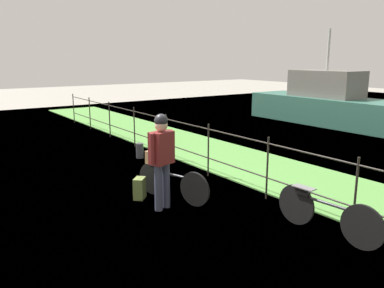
{
  "coord_description": "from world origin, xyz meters",
  "views": [
    {
      "loc": [
        6.73,
        -3.22,
        2.6
      ],
      "look_at": [
        0.41,
        1.21,
        0.9
      ],
      "focal_mm": 36.74,
      "sensor_mm": 36.0,
      "label": 1
    }
  ],
  "objects": [
    {
      "name": "moored_boat_near",
      "position": [
        -3.16,
        10.27,
        0.78
      ],
      "size": [
        6.37,
        2.06,
        3.71
      ],
      "color": "#336656",
      "rests_on": "ground"
    },
    {
      "name": "iron_fence",
      "position": [
        -0.0,
        1.94,
        0.68
      ],
      "size": [
        18.04,
        0.04,
        1.18
      ],
      "color": "#28231E",
      "rests_on": "ground"
    },
    {
      "name": "cyclist_person",
      "position": [
        1.1,
        0.09,
        1.0
      ],
      "size": [
        0.37,
        0.52,
        1.68
      ],
      "color": "#383D51",
      "rests_on": "ground"
    },
    {
      "name": "mooring_bollard",
      "position": [
        -2.33,
        1.44,
        0.2
      ],
      "size": [
        0.2,
        0.2,
        0.39
      ],
      "primitive_type": "cylinder",
      "color": "#38383D",
      "rests_on": "ground"
    },
    {
      "name": "terrier_dog",
      "position": [
        0.47,
        0.37,
        0.95
      ],
      "size": [
        0.32,
        0.22,
        0.18
      ],
      "color": "tan",
      "rests_on": "wooden_crate"
    },
    {
      "name": "backpack_on_paving",
      "position": [
        0.41,
        0.01,
        0.2
      ],
      "size": [
        0.33,
        0.32,
        0.4
      ],
      "primitive_type": "cube",
      "rotation": [
        0.0,
        0.0,
        5.52
      ],
      "color": "olive",
      "rests_on": "ground"
    },
    {
      "name": "bicycle_parked",
      "position": [
        3.4,
        1.54,
        0.34
      ],
      "size": [
        1.74,
        0.2,
        0.65
      ],
      "color": "black",
      "rests_on": "ground"
    },
    {
      "name": "ground_plane",
      "position": [
        0.0,
        0.0,
        0.0
      ],
      "size": [
        60.0,
        60.0,
        0.0
      ],
      "primitive_type": "plane",
      "color": "gray"
    },
    {
      "name": "bicycle_main",
      "position": [
        0.81,
        0.47,
        0.33
      ],
      "size": [
        1.61,
        0.54,
        0.63
      ],
      "color": "black",
      "rests_on": "ground"
    },
    {
      "name": "wooden_crate",
      "position": [
        0.44,
        0.36,
        0.75
      ],
      "size": [
        0.41,
        0.34,
        0.24
      ],
      "primitive_type": "cube",
      "rotation": [
        0.0,
        0.0,
        0.3
      ],
      "color": "#A87F51",
      "rests_on": "bicycle_main"
    },
    {
      "name": "grass_strip",
      "position": [
        0.0,
        3.34,
        0.01
      ],
      "size": [
        27.0,
        2.4,
        0.03
      ],
      "primitive_type": "cube",
      "color": "#569342",
      "rests_on": "ground"
    }
  ]
}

